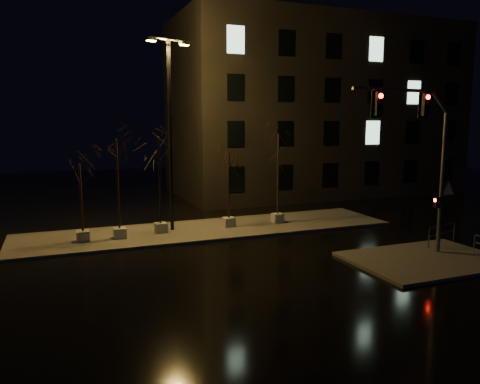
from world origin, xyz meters
name	(u,v)px	position (x,y,z in m)	size (l,w,h in m)	color
ground	(248,258)	(0.00, 0.00, 0.00)	(90.00, 90.00, 0.00)	black
median	(209,230)	(0.00, 6.00, 0.07)	(22.00, 5.00, 0.15)	#4F4B46
sidewalk_corner	(426,260)	(7.50, -3.50, 0.07)	(7.00, 5.00, 0.15)	#4F4B46
building	(314,109)	(14.00, 18.00, 7.50)	(25.00, 12.00, 15.00)	black
tree_0	(80,181)	(-7.12, 5.63, 3.36)	(1.80, 1.80, 4.23)	#A5A39A
tree_1	(117,162)	(-5.22, 5.61, 4.30)	(1.80, 1.80, 5.47)	#A5A39A
tree_2	(159,158)	(-2.88, 6.05, 4.39)	(1.80, 1.80, 5.59)	#A5A39A
tree_3	(229,169)	(1.25, 6.04, 3.64)	(1.80, 1.80, 4.60)	#A5A39A
tree_4	(278,154)	(4.50, 6.04, 4.46)	(1.80, 1.80, 5.68)	#A5A39A
traffic_signal_mast	(424,148)	(7.56, -2.89, 5.21)	(6.31, 0.41, 7.71)	#595A60
streetlight_main	(170,122)	(-2.10, 6.52, 6.38)	(2.64, 1.17, 10.81)	black
guard_rail_a	(442,232)	(10.00, -1.86, 0.82)	(2.29, 0.63, 1.02)	#595A60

